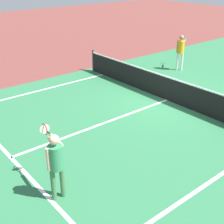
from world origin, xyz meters
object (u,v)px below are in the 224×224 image
(net, at_px, (168,88))
(tennis_ball_mid_court, at_px, (49,137))
(player_near, at_px, (55,160))
(player_far, at_px, (181,48))

(net, distance_m, tennis_ball_mid_court, 5.10)
(net, xyz_separation_m, player_near, (2.23, -6.20, 0.52))
(net, relative_size, tennis_ball_mid_court, 149.63)
(net, xyz_separation_m, tennis_ball_mid_court, (-0.26, -5.07, -0.46))
(player_far, relative_size, tennis_ball_mid_court, 26.63)
(net, bearing_deg, tennis_ball_mid_court, -92.96)
(player_far, bearing_deg, tennis_ball_mid_court, -76.82)
(net, bearing_deg, player_far, 123.10)
(net, relative_size, player_near, 6.05)
(player_near, xyz_separation_m, tennis_ball_mid_court, (-2.50, 1.13, -0.98))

